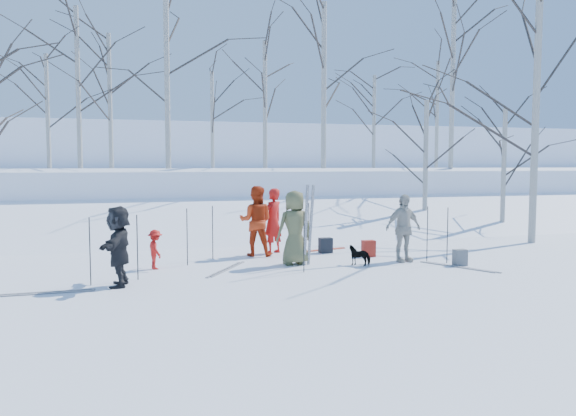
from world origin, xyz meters
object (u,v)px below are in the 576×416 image
object	(u,v)px
skier_redor_behind	(256,221)
backpack_dark	(326,245)
skier_cream_east	(403,228)
skier_red_seated	(155,249)
skier_olive_center	(295,228)
dog	(360,255)
skier_red_north	(273,221)
backpack_grey	(460,258)
skier_grey_west	(118,246)
backpack_red	(369,249)

from	to	relation	value
skier_redor_behind	backpack_dark	size ratio (longest dim) A/B	4.53
skier_cream_east	skier_red_seated	bearing A→B (deg)	166.25
skier_olive_center	dog	world-z (taller)	skier_olive_center
skier_red_north	dog	bearing A→B (deg)	89.46
skier_red_north	backpack_grey	size ratio (longest dim) A/B	4.56
skier_grey_west	dog	size ratio (longest dim) A/B	2.83
skier_olive_center	backpack_grey	xyz separation A→B (m)	(3.69, -1.18, -0.69)
skier_cream_east	backpack_grey	bearing A→B (deg)	-46.44
skier_red_north	backpack_dark	world-z (taller)	skier_red_north
skier_olive_center	backpack_grey	size ratio (longest dim) A/B	4.62
backpack_red	backpack_dark	xyz separation A→B (m)	(-0.85, 0.90, -0.01)
skier_grey_west	dog	distance (m)	5.49
backpack_dark	backpack_red	bearing A→B (deg)	-46.85
skier_red_north	backpack_dark	bearing A→B (deg)	132.93
skier_redor_behind	skier_red_seated	size ratio (longest dim) A/B	2.02
skier_cream_east	dog	xyz separation A→B (m)	(-1.20, -0.17, -0.59)
skier_grey_west	skier_red_north	bearing A→B (deg)	137.37
dog	backpack_dark	world-z (taller)	dog
backpack_grey	backpack_dark	xyz separation A→B (m)	(-2.39, 2.65, 0.01)
skier_red_seated	dog	distance (m)	4.71
skier_cream_east	dog	distance (m)	1.35
skier_redor_behind	skier_red_north	bearing A→B (deg)	-131.47
skier_cream_east	backpack_dark	bearing A→B (deg)	119.11
skier_grey_west	backpack_dark	world-z (taller)	skier_grey_west
skier_olive_center	skier_redor_behind	bearing A→B (deg)	-74.81
skier_olive_center	dog	xyz separation A→B (m)	(1.44, -0.51, -0.64)
skier_olive_center	skier_cream_east	distance (m)	2.67
backpack_dark	skier_redor_behind	bearing A→B (deg)	179.32
skier_red_seated	dog	bearing A→B (deg)	-113.42
skier_redor_behind	dog	bearing A→B (deg)	154.91
skier_grey_west	skier_redor_behind	bearing A→B (deg)	138.69
dog	skier_red_north	bearing A→B (deg)	-105.21
skier_redor_behind	dog	size ratio (longest dim) A/B	3.26
skier_olive_center	skier_red_seated	bearing A→B (deg)	-12.04
skier_cream_east	skier_grey_west	xyz separation A→B (m)	(-6.60, -1.01, -0.04)
skier_olive_center	skier_red_north	bearing A→B (deg)	-94.25
skier_grey_west	backpack_red	xyz separation A→B (m)	(6.10, 1.91, -0.57)
skier_cream_east	backpack_red	world-z (taller)	skier_cream_east
skier_grey_west	backpack_grey	world-z (taller)	skier_grey_west
skier_olive_center	skier_redor_behind	distance (m)	1.61
skier_red_seated	dog	world-z (taller)	skier_red_seated
skier_redor_behind	backpack_dark	xyz separation A→B (m)	(1.90, -0.02, -0.71)
backpack_red	backpack_dark	size ratio (longest dim) A/B	1.05
dog	skier_cream_east	bearing A→B (deg)	139.04
skier_red_seated	skier_grey_west	size ratio (longest dim) A/B	0.57
skier_olive_center	skier_redor_behind	xyz separation A→B (m)	(-0.60, 1.49, 0.03)
dog	skier_grey_west	bearing A→B (deg)	-39.96
skier_cream_east	backpack_red	size ratio (longest dim) A/B	3.91
dog	skier_olive_center	bearing A→B (deg)	-68.17
backpack_grey	backpack_dark	distance (m)	3.57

